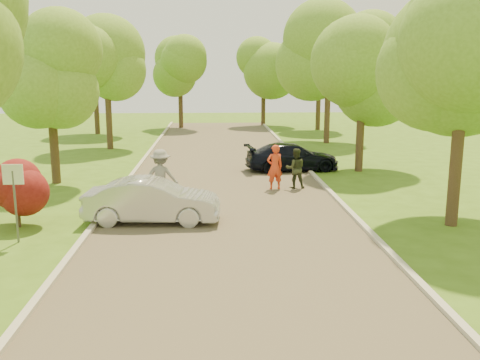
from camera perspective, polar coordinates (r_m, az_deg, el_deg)
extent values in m
plane|color=#3E6217|center=(11.33, -0.44, -12.50)|extent=(100.00, 100.00, 0.00)
cube|color=#4C4438|center=(18.91, -1.53, -2.56)|extent=(8.00, 60.00, 0.01)
cube|color=#B2AD9E|center=(19.23, -13.70, -2.48)|extent=(0.18, 60.00, 0.12)
cube|color=#B2AD9E|center=(19.42, 10.51, -2.21)|extent=(0.18, 60.00, 0.12)
cylinder|color=#59595E|center=(15.72, -22.82, -2.67)|extent=(0.06, 0.06, 2.00)
cube|color=white|center=(15.53, -23.07, 0.55)|extent=(0.55, 0.04, 0.55)
cylinder|color=#382619|center=(17.40, -22.56, -3.54)|extent=(0.12, 0.12, 0.70)
sphere|color=#590F0F|center=(17.24, -22.75, -1.13)|extent=(1.70, 1.70, 1.70)
cylinder|color=#382619|center=(23.47, -19.21, 3.47)|extent=(0.36, 0.36, 3.15)
sphere|color=#568223|center=(23.27, -19.68, 10.40)|extent=(4.20, 4.20, 4.20)
sphere|color=#568223|center=(23.10, -18.26, 12.05)|extent=(3.15, 3.15, 3.15)
cylinder|color=#382619|center=(33.02, -13.82, 6.54)|extent=(0.36, 0.36, 3.83)
sphere|color=#568223|center=(32.91, -14.10, 12.36)|extent=(4.80, 4.80, 4.80)
sphere|color=#568223|center=(32.81, -12.90, 13.68)|extent=(3.60, 3.60, 3.60)
cylinder|color=#382619|center=(17.18, 22.04, 1.65)|extent=(0.36, 0.36, 3.83)
sphere|color=#568223|center=(16.98, 22.93, 13.07)|extent=(5.00, 5.00, 5.00)
cylinder|color=#382619|center=(25.45, 12.68, 4.67)|extent=(0.36, 0.36, 3.38)
sphere|color=#568223|center=(25.28, 12.99, 11.45)|extent=(4.40, 4.40, 4.40)
sphere|color=#568223|center=(25.48, 14.52, 12.87)|extent=(3.30, 3.30, 3.30)
cylinder|color=#382619|center=(35.23, 9.29, 7.20)|extent=(0.36, 0.36, 4.05)
sphere|color=#568223|center=(35.15, 9.48, 13.03)|extent=(5.20, 5.20, 5.20)
sphere|color=#568223|center=(35.35, 10.80, 14.24)|extent=(3.90, 3.90, 3.90)
cylinder|color=#382619|center=(41.32, -15.06, 7.27)|extent=(0.36, 0.36, 3.60)
sphere|color=#568223|center=(41.23, -15.31, 11.84)|extent=(5.00, 5.00, 5.00)
sphere|color=#568223|center=(41.09, -14.32, 12.94)|extent=(3.75, 3.75, 3.75)
cylinder|color=#382619|center=(43.25, 8.35, 7.86)|extent=(0.36, 0.36, 3.83)
sphere|color=#568223|center=(43.17, 8.48, 12.39)|extent=(5.00, 5.00, 5.00)
sphere|color=#568223|center=(43.34, 9.51, 13.34)|extent=(3.75, 3.75, 3.75)
cylinder|color=#382619|center=(44.50, -6.34, 7.72)|extent=(0.36, 0.36, 3.38)
sphere|color=#568223|center=(44.40, -6.43, 11.75)|extent=(4.80, 4.80, 4.80)
sphere|color=#568223|center=(44.38, -5.50, 12.70)|extent=(3.60, 3.60, 3.60)
cylinder|color=#382619|center=(46.63, 2.50, 8.09)|extent=(0.36, 0.36, 3.60)
sphere|color=#568223|center=(46.55, 2.54, 12.15)|extent=(5.00, 5.00, 5.00)
sphere|color=#568223|center=(46.64, 3.49, 13.06)|extent=(3.75, 3.75, 3.75)
imported|color=#B3B4B8|center=(16.72, -9.32, -2.20)|extent=(4.23, 1.70, 1.37)
imported|color=black|center=(25.27, 5.58, 2.45)|extent=(4.58, 2.29, 1.28)
cube|color=black|center=(18.61, -8.37, -2.56)|extent=(0.34, 0.99, 0.02)
cylinder|color=#BFCC4C|center=(18.95, -7.94, -2.50)|extent=(0.04, 0.08, 0.08)
cylinder|color=#BFCC4C|center=(18.97, -8.46, -2.50)|extent=(0.04, 0.08, 0.08)
cylinder|color=#BFCC4C|center=(18.28, -8.27, -3.03)|extent=(0.04, 0.08, 0.08)
cylinder|color=#BFCC4C|center=(18.31, -8.81, -3.02)|extent=(0.04, 0.08, 0.08)
imported|color=gray|center=(18.40, -8.46, 0.33)|extent=(1.27, 0.79, 1.90)
imported|color=red|center=(21.11, 3.72, 1.38)|extent=(0.72, 0.55, 1.78)
imported|color=#2B321E|center=(21.38, 5.93, 1.23)|extent=(0.80, 0.63, 1.61)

